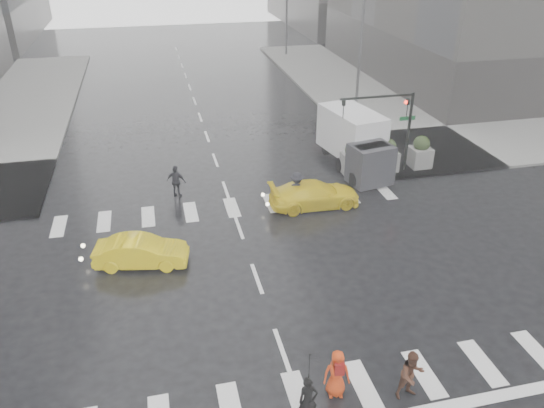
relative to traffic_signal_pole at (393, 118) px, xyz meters
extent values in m
plane|color=black|center=(-9.01, -8.01, -3.22)|extent=(120.00, 120.00, 0.00)
cube|color=slate|center=(10.49, 9.49, -3.14)|extent=(35.00, 35.00, 0.15)
cube|color=#2B2826|center=(19.99, 18.99, -1.02)|extent=(26.05, 26.05, 4.40)
cube|color=#2B2826|center=(19.99, 47.99, -1.02)|extent=(26.05, 26.05, 4.40)
cylinder|color=black|center=(0.99, -0.01, -0.97)|extent=(0.16, 0.16, 4.50)
cylinder|color=black|center=(-1.01, -0.01, 1.18)|extent=(4.00, 0.12, 0.12)
imported|color=black|center=(0.74, -0.01, 0.48)|extent=(0.16, 0.20, 1.00)
imported|color=black|center=(-2.81, -0.01, 0.68)|extent=(0.16, 0.20, 1.00)
sphere|color=#FF190C|center=(0.64, -0.01, 0.78)|extent=(0.20, 0.20, 0.20)
cube|color=#0C5824|center=(0.99, 0.29, -0.22)|extent=(0.90, 0.03, 0.22)
cylinder|color=#59595B|center=(1.99, 9.99, 1.28)|extent=(0.20, 0.20, 9.00)
cylinder|color=#59595B|center=(1.99, 29.99, 1.28)|extent=(0.20, 0.20, 9.00)
cube|color=slate|center=(-2.01, 0.19, -2.52)|extent=(1.10, 1.10, 1.10)
sphere|color=black|center=(-2.01, 0.19, -1.72)|extent=(0.90, 0.90, 0.90)
cube|color=slate|center=(-0.01, 0.19, -2.52)|extent=(1.10, 1.10, 1.10)
sphere|color=black|center=(-0.01, 0.19, -1.72)|extent=(0.90, 0.90, 0.90)
cube|color=slate|center=(1.99, 0.19, -2.52)|extent=(1.10, 1.10, 1.10)
sphere|color=black|center=(1.99, 0.19, -1.72)|extent=(0.90, 0.90, 0.90)
imported|color=black|center=(-8.98, -14.81, -2.47)|extent=(0.56, 0.38, 1.48)
imported|color=black|center=(-8.98, -14.81, -1.23)|extent=(1.00, 1.02, 0.88)
imported|color=#442518|center=(-5.86, -14.67, -2.41)|extent=(0.85, 0.70, 1.62)
imported|color=red|center=(-7.92, -14.11, -2.43)|extent=(0.85, 0.64, 1.57)
cube|color=maroon|center=(-7.92, -14.29, -2.07)|extent=(0.31, 0.21, 0.40)
imported|color=black|center=(-11.49, -0.23, -2.37)|extent=(1.16, 0.99, 1.70)
imported|color=black|center=(-5.94, -2.70, -2.29)|extent=(1.36, 1.10, 1.84)
imported|color=yellow|center=(-13.32, -6.01, -2.61)|extent=(3.87, 1.95, 1.22)
imported|color=yellow|center=(-5.06, -2.76, -2.58)|extent=(3.89, 1.80, 1.28)
cube|color=white|center=(-1.51, 1.87, -1.35)|extent=(2.18, 4.18, 2.45)
cube|color=#2A2A2F|center=(-1.51, -1.04, -2.08)|extent=(2.09, 1.64, 2.09)
cube|color=black|center=(-1.51, -1.04, -1.45)|extent=(1.82, 0.82, 0.82)
cylinder|color=black|center=(-2.46, -1.22, -2.81)|extent=(0.25, 0.82, 0.82)
cylinder|color=black|center=(-0.55, -1.22, -2.81)|extent=(0.25, 0.82, 0.82)
cylinder|color=black|center=(-2.46, 0.78, -2.81)|extent=(0.25, 0.82, 0.82)
cylinder|color=black|center=(-0.55, 0.78, -2.81)|extent=(0.25, 0.82, 0.82)
cylinder|color=black|center=(-2.46, 3.32, -2.81)|extent=(0.25, 0.82, 0.82)
cylinder|color=black|center=(-0.55, 3.32, -2.81)|extent=(0.25, 0.82, 0.82)
camera|label=1|loc=(-12.27, -24.56, 9.01)|focal=35.00mm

